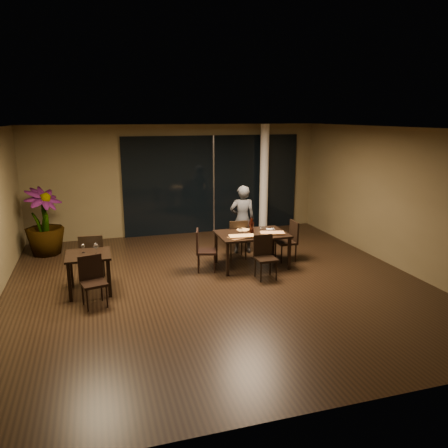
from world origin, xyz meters
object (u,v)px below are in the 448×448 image
(bottle_a, at_px, (251,226))
(main_table, at_px, (252,236))
(chair_main_left, at_px, (203,248))
(potted_plant, at_px, (44,222))
(chair_main_far, at_px, (237,237))
(chair_main_right, at_px, (289,239))
(side_table, at_px, (89,260))
(chair_side_near, at_px, (92,278))
(diner, at_px, (242,220))
(bottle_c, at_px, (251,224))
(chair_main_near, at_px, (265,254))
(chair_side_far, at_px, (92,256))
(bottle_b, at_px, (252,226))

(bottle_a, bearing_deg, main_table, -28.16)
(chair_main_left, xyz_separation_m, potted_plant, (-3.30, 2.17, 0.30))
(chair_main_far, bearing_deg, chair_main_right, 163.23)
(side_table, bearing_deg, chair_main_left, 12.97)
(bottle_a, bearing_deg, chair_side_near, -161.55)
(main_table, xyz_separation_m, chair_main_right, (0.96, 0.14, -0.17))
(bottle_a, bearing_deg, potted_plant, 153.41)
(diner, bearing_deg, side_table, 33.35)
(side_table, xyz_separation_m, bottle_c, (3.42, 0.65, 0.29))
(side_table, relative_size, chair_main_left, 0.89)
(bottle_c, bearing_deg, chair_side_near, -159.66)
(chair_main_near, height_order, chair_main_right, chair_main_right)
(chair_main_near, distance_m, chair_side_far, 3.43)
(chair_main_right, height_order, diner, diner)
(chair_main_left, height_order, chair_side_far, chair_side_far)
(bottle_c, bearing_deg, chair_main_left, -173.90)
(chair_side_far, height_order, bottle_c, bottle_c)
(chair_main_left, distance_m, bottle_c, 1.20)
(chair_main_far, distance_m, diner, 0.59)
(chair_side_far, relative_size, chair_side_near, 1.12)
(chair_main_near, distance_m, diner, 1.74)
(chair_main_left, bearing_deg, chair_main_far, -45.78)
(chair_main_right, height_order, potted_plant, potted_plant)
(chair_main_right, distance_m, diner, 1.23)
(chair_main_far, relative_size, chair_main_near, 1.06)
(chair_main_near, xyz_separation_m, chair_main_right, (0.95, 0.86, 0.02))
(main_table, bearing_deg, chair_side_far, 179.64)
(side_table, distance_m, chair_main_far, 3.42)
(chair_side_near, relative_size, bottle_a, 2.82)
(chair_main_left, xyz_separation_m, chair_side_far, (-2.24, -0.01, 0.05))
(potted_plant, height_order, bottle_b, potted_plant)
(chair_main_far, relative_size, bottle_a, 2.99)
(chair_side_far, relative_size, bottle_a, 3.16)
(chair_side_far, bearing_deg, side_table, 88.38)
(main_table, height_order, bottle_a, bottle_a)
(chair_side_far, relative_size, diner, 0.60)
(chair_main_right, distance_m, bottle_a, 1.06)
(chair_main_near, distance_m, bottle_c, 0.96)
(chair_side_near, distance_m, bottle_c, 3.62)
(side_table, relative_size, chair_side_far, 0.81)
(chair_side_far, bearing_deg, chair_main_far, -165.29)
(chair_main_far, relative_size, chair_side_near, 1.06)
(chair_main_right, bearing_deg, chair_main_far, -110.07)
(chair_side_far, height_order, potted_plant, potted_plant)
(chair_main_near, relative_size, chair_side_far, 0.89)
(main_table, distance_m, potted_plant, 4.92)
(chair_main_right, xyz_separation_m, chair_side_near, (-4.30, -1.24, -0.02))
(chair_main_near, xyz_separation_m, bottle_b, (0.01, 0.75, 0.42))
(diner, height_order, bottle_b, diner)
(chair_main_right, bearing_deg, bottle_b, -83.36)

